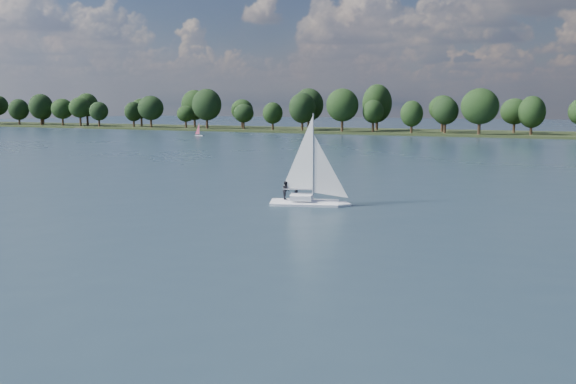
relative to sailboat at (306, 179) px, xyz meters
The scene contains 6 objects.
ground 54.44m from the sailboat, 83.25° to the left, with size 700.00×700.00×0.00m, color #233342.
far_shore 166.14m from the sailboat, 87.80° to the left, with size 660.00×40.00×1.50m, color black.
sailboat is the anchor object (origin of this frame).
dinghy_pink 147.57m from the sailboat, 128.24° to the left, with size 2.94×1.45×4.51m.
pontoon 225.87m from the sailboat, 139.76° to the left, with size 4.00×2.00×0.50m, color #56585B.
treeline 162.12m from the sailboat, 90.18° to the left, with size 562.59×74.35×18.18m.
Camera 1 is at (20.61, -12.79, 10.30)m, focal length 40.00 mm.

